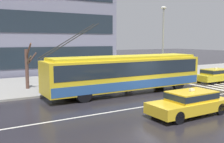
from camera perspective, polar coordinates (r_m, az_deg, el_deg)
name	(u,v)px	position (r m, az deg, el deg)	size (l,w,h in m)	color
ground_plane	(157,99)	(17.60, 9.94, -6.03)	(160.00, 160.00, 0.00)	#242127
sidewalk_slab	(95,80)	(25.29, -3.80, -1.84)	(80.00, 10.00, 0.14)	gray
crosswalk_stripe_edge_near	(208,87)	(22.99, 20.58, -3.32)	(0.44, 4.40, 0.01)	beige
crosswalk_stripe_inner_a	(215,86)	(23.69, 21.96, -3.09)	(0.44, 4.40, 0.01)	beige
crosswalk_stripe_center	(222,85)	(24.40, 23.25, -2.87)	(0.44, 4.40, 0.01)	beige
lane_centre_line	(169,103)	(16.73, 12.61, -6.77)	(72.00, 0.14, 0.01)	silver
trolleybus	(126,73)	(19.08, 3.24, -0.23)	(12.62, 2.60, 5.08)	yellow
taxi_oncoming_near	(190,102)	(14.14, 16.94, -6.50)	(4.59, 1.81, 1.39)	yellow
taxi_ahead_of_bus	(216,75)	(26.08, 22.19, -0.67)	(4.64, 1.74, 1.39)	yellow
bus_shelter	(74,66)	(20.48, -8.56, 1.27)	(4.07, 1.63, 2.38)	gray
pedestrian_at_shelter	(130,64)	(24.76, 4.05, 1.58)	(1.10, 1.10, 1.89)	#5D4050
pedestrian_approaching_curb	(69,68)	(19.92, -9.55, 0.71)	(1.64, 1.64, 2.00)	black
pedestrian_walking_past	(125,66)	(21.72, 3.01, 1.24)	(1.56, 1.56, 1.99)	#172248
pedestrian_waiting_by_pole	(90,68)	(20.56, -4.83, 0.86)	(1.47, 1.47, 1.99)	#4E464D
street_lamp	(163,38)	(24.16, 11.31, 7.42)	(0.60, 0.32, 6.85)	gray
street_tree_bare	(27,66)	(21.06, -18.33, 1.07)	(0.89, 1.25, 3.60)	brown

